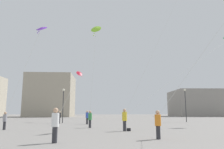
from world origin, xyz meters
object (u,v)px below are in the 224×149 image
Objects in this scene: lamppost_west at (63,100)px; kite_lime_diamond at (96,29)px; person_in_orange at (158,123)px; building_right_hall at (199,103)px; person_in_grey at (5,120)px; building_centre_hall at (51,96)px; kite_crimson_diamond at (79,73)px; person_in_white at (55,124)px; handbag_beside_flyer at (129,130)px; lamppost_east at (185,100)px; kite_violet_diamond at (41,29)px; person_in_green at (90,118)px; person_in_yellow at (125,119)px; person_in_black at (59,117)px; person_in_blue at (87,117)px.

kite_lime_diamond is at bearing -66.63° from lamppost_west.
person_in_orange is 76.97m from building_right_hall.
person_in_grey is 76.75m from building_right_hall.
building_centre_hall is at bearing 105.27° from lamppost_west.
building_centre_hall is at bearing 109.56° from kite_crimson_diamond.
person_in_white is 5.52× the size of handbag_beside_flyer.
kite_crimson_diamond is 25.71× the size of handbag_beside_flyer.
kite_crimson_diamond reaches higher than person_in_grey.
lamppost_east reaches higher than person_in_white.
person_in_orange is at bearing -37.54° from kite_violet_diamond.
person_in_green is 11.58m from lamppost_west.
handbag_beside_flyer is at bearing -39.34° from kite_lime_diamond.
person_in_grey is 0.95× the size of person_in_orange.
person_in_yellow is 62.06m from building_centre_hall.
person_in_yellow is 0.35× the size of lamppost_east.
person_in_yellow is 72.68m from building_right_hall.
person_in_black is 0.95× the size of person_in_white.
kite_violet_diamond is at bearing -90.04° from lamppost_west.
person_in_black is at bearing 117.62° from kite_lime_diamond.
person_in_blue reaches higher than handbag_beside_flyer.
person_in_green reaches higher than person_in_orange.
building_right_hall is (36.82, 61.50, -4.96)m from kite_lime_diamond.
person_in_grey is 20.14m from kite_crimson_diamond.
person_in_blue is at bearing -71.70° from building_centre_hall.
person_in_grey is 13.08m from lamppost_west.
person_in_black is 19.66m from lamppost_east.
person_in_black is 19.69m from person_in_white.
person_in_blue is at bearing 66.88° from kite_violet_diamond.
handbag_beside_flyer is (20.09, -58.42, -6.91)m from building_centre_hall.
person_in_blue is at bearing 173.24° from person_in_grey.
person_in_grey is (-6.66, -8.68, -0.10)m from person_in_blue.
person_in_black is 0.20× the size of kite_crimson_diamond.
person_in_grey is 4.93× the size of handbag_beside_flyer.
person_in_grey is 8.92m from kite_violet_diamond.
person_in_orange is 0.11× the size of building_centre_hall.
building_centre_hall reaches higher than person_in_green.
building_right_hall is at bearing -137.34° from person_in_orange.
building_right_hall is at bearing -142.58° from person_in_yellow.
kite_crimson_diamond is at bearing -97.59° from person_in_yellow.
person_in_black is at bearing -103.13° from kite_crimson_diamond.
person_in_green is 1.02× the size of person_in_orange.
lamppost_east is at bearing 165.55° from person_in_green.
person_in_yellow is at bearing 72.77° from person_in_green.
building_right_hall is at bearing 47.53° from kite_crimson_diamond.
building_right_hall is at bearing 5.77° from building_centre_hall.
building_right_hall reaches higher than lamppost_east.
person_in_black is 0.99× the size of person_in_green.
person_in_green is at bearing -121.88° from building_right_hall.
person_in_blue is 16.47m from lamppost_east.
person_in_blue is 16.82m from person_in_orange.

